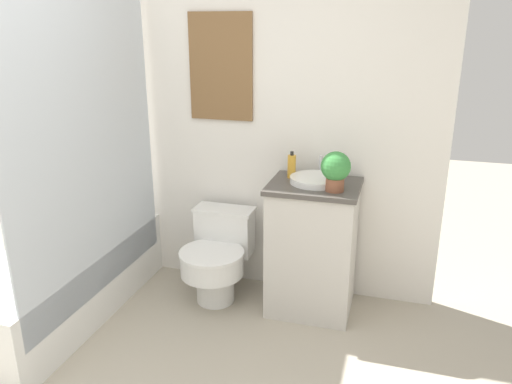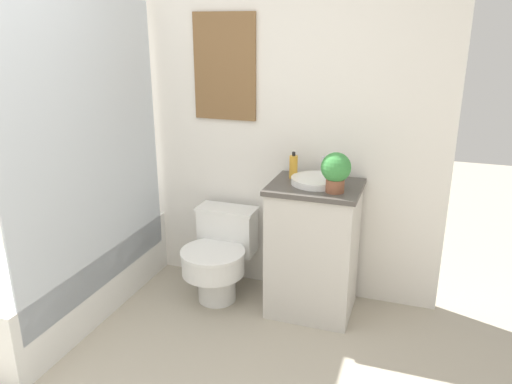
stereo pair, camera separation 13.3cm
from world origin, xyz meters
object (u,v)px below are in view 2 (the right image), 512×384
sink (317,180)px  toilet (219,255)px  soap_bottle (293,167)px  potted_plant (336,170)px

sink → toilet: bearing=-174.0°
sink → soap_bottle: 0.19m
toilet → potted_plant: 1.04m
toilet → sink: (0.64, 0.07, 0.58)m
sink → potted_plant: (0.14, -0.12, 0.11)m
sink → soap_bottle: bearing=158.7°
toilet → soap_bottle: size_ratio=3.48×
soap_bottle → potted_plant: potted_plant is taller
sink → potted_plant: bearing=-42.1°
toilet → soap_bottle: bearing=15.6°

